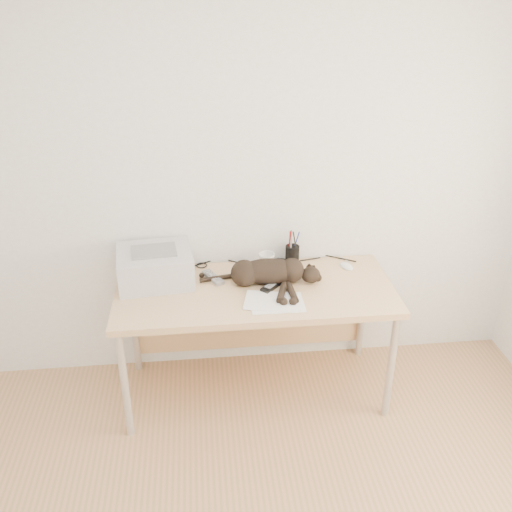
{
  "coord_description": "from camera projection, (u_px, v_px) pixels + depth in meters",
  "views": [
    {
      "loc": [
        -0.3,
        -1.43,
        2.39
      ],
      "look_at": [
        -0.0,
        1.34,
        0.98
      ],
      "focal_mm": 40.0,
      "sensor_mm": 36.0,
      "label": 1
    }
  ],
  "objects": [
    {
      "name": "desk",
      "position": [
        254.0,
        301.0,
        3.41
      ],
      "size": [
        1.6,
        0.7,
        0.74
      ],
      "color": "#D8B97E",
      "rests_on": "floor"
    },
    {
      "name": "papers",
      "position": [
        274.0,
        302.0,
        3.14
      ],
      "size": [
        0.34,
        0.27,
        0.01
      ],
      "color": "white",
      "rests_on": "desk"
    },
    {
      "name": "printer",
      "position": [
        155.0,
        266.0,
        3.32
      ],
      "size": [
        0.46,
        0.41,
        0.2
      ],
      "color": "#B8B8BD",
      "rests_on": "desk"
    },
    {
      "name": "wall_back",
      "position": [
        249.0,
        175.0,
        3.34
      ],
      "size": [
        3.5,
        0.0,
        3.5
      ],
      "primitive_type": "plane",
      "rotation": [
        1.57,
        0.0,
        0.0
      ],
      "color": "white",
      "rests_on": "floor"
    },
    {
      "name": "pen_cup",
      "position": [
        292.0,
        254.0,
        3.53
      ],
      "size": [
        0.09,
        0.09,
        0.22
      ],
      "color": "black",
      "rests_on": "desk"
    },
    {
      "name": "mug",
      "position": [
        267.0,
        261.0,
        3.49
      ],
      "size": [
        0.13,
        0.13,
        0.09
      ],
      "primitive_type": "imported",
      "rotation": [
        0.0,
        0.0,
        0.3
      ],
      "color": "silver",
      "rests_on": "desk"
    },
    {
      "name": "cable_tangle",
      "position": [
        250.0,
        263.0,
        3.55
      ],
      "size": [
        1.36,
        0.08,
        0.01
      ],
      "primitive_type": null,
      "color": "black",
      "rests_on": "desk"
    },
    {
      "name": "remote_grey",
      "position": [
        213.0,
        277.0,
        3.37
      ],
      "size": [
        0.13,
        0.19,
        0.02
      ],
      "primitive_type": "cube",
      "rotation": [
        0.0,
        0.0,
        0.47
      ],
      "color": "gray",
      "rests_on": "desk"
    },
    {
      "name": "remote_black",
      "position": [
        273.0,
        285.0,
        3.29
      ],
      "size": [
        0.17,
        0.18,
        0.02
      ],
      "primitive_type": "cube",
      "rotation": [
        0.0,
        0.0,
        -0.73
      ],
      "color": "black",
      "rests_on": "desk"
    },
    {
      "name": "mouse",
      "position": [
        347.0,
        265.0,
        3.5
      ],
      "size": [
        0.1,
        0.13,
        0.04
      ],
      "primitive_type": "ellipsoid",
      "rotation": [
        0.0,
        0.0,
        0.38
      ],
      "color": "silver",
      "rests_on": "desk"
    },
    {
      "name": "cat",
      "position": [
        266.0,
        273.0,
        3.3
      ],
      "size": [
        0.71,
        0.34,
        0.16
      ],
      "rotation": [
        0.0,
        0.0,
        -0.08
      ],
      "color": "black",
      "rests_on": "desk"
    }
  ]
}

